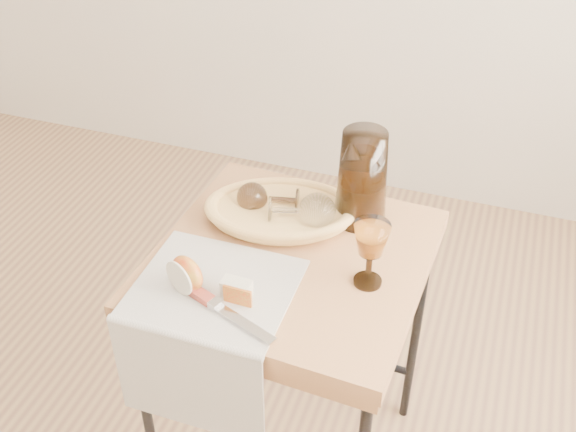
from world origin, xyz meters
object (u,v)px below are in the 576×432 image
at_px(side_table, 291,367).
at_px(tea_towel, 214,289).
at_px(wine_goblet, 370,254).
at_px(apple_half, 187,273).
at_px(table_knife, 219,306).
at_px(pitcher, 362,178).
at_px(goblet_lying_b, 297,211).
at_px(bread_basket, 281,213).
at_px(goblet_lying_a, 271,199).

xyz_separation_m(side_table, tea_towel, (-0.11, -0.16, 0.37)).
xyz_separation_m(wine_goblet, apple_half, (-0.34, -0.14, -0.03)).
distance_m(tea_towel, table_knife, 0.07).
relative_size(tea_towel, pitcher, 1.20).
bearing_deg(apple_half, goblet_lying_b, 85.18).
relative_size(bread_basket, table_knife, 1.21).
distance_m(side_table, goblet_lying_a, 0.44).
height_order(side_table, tea_towel, tea_towel).
relative_size(bread_basket, pitcher, 1.15).
height_order(side_table, table_knife, table_knife).
bearing_deg(goblet_lying_b, side_table, -95.53).
distance_m(goblet_lying_a, pitcher, 0.22).
bearing_deg(side_table, goblet_lying_b, 100.39).
xyz_separation_m(bread_basket, pitcher, (0.17, 0.07, 0.09)).
relative_size(tea_towel, goblet_lying_b, 2.36).
bearing_deg(wine_goblet, pitcher, 108.83).
height_order(side_table, pitcher, pitcher).
distance_m(goblet_lying_a, wine_goblet, 0.31).
bearing_deg(apple_half, table_knife, -0.75).
distance_m(goblet_lying_b, pitcher, 0.16).
bearing_deg(goblet_lying_a, side_table, 114.02).
distance_m(side_table, wine_goblet, 0.48).
relative_size(goblet_lying_b, table_knife, 0.53).
bearing_deg(apple_half, bread_basket, 94.61).
distance_m(tea_towel, apple_half, 0.07).
xyz_separation_m(bread_basket, apple_half, (-0.10, -0.28, 0.02)).
distance_m(bread_basket, wine_goblet, 0.28).
distance_m(tea_towel, goblet_lying_a, 0.28).
relative_size(side_table, table_knife, 2.86).
bearing_deg(bread_basket, goblet_lying_b, -37.02).
xyz_separation_m(side_table, goblet_lying_a, (-0.09, 0.12, 0.41)).
xyz_separation_m(side_table, bread_basket, (-0.06, 0.11, 0.39)).
relative_size(bread_basket, goblet_lying_a, 2.64).
relative_size(tea_towel, apple_half, 3.89).
height_order(goblet_lying_a, wine_goblet, wine_goblet).
height_order(tea_towel, bread_basket, bread_basket).
bearing_deg(bread_basket, apple_half, -125.11).
height_order(wine_goblet, apple_half, wine_goblet).
bearing_deg(side_table, tea_towel, -125.87).
distance_m(bread_basket, table_knife, 0.32).
xyz_separation_m(bread_basket, wine_goblet, (0.24, -0.14, 0.05)).
xyz_separation_m(side_table, goblet_lying_b, (-0.02, 0.09, 0.42)).
height_order(bread_basket, apple_half, apple_half).
distance_m(goblet_lying_a, apple_half, 0.30).
bearing_deg(goblet_lying_b, tea_towel, -127.55).
height_order(tea_towel, wine_goblet, wine_goblet).
height_order(goblet_lying_a, pitcher, pitcher).
bearing_deg(bread_basket, goblet_lying_a, 138.21).
relative_size(tea_towel, table_knife, 1.26).
xyz_separation_m(goblet_lying_b, pitcher, (0.12, 0.09, 0.06)).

